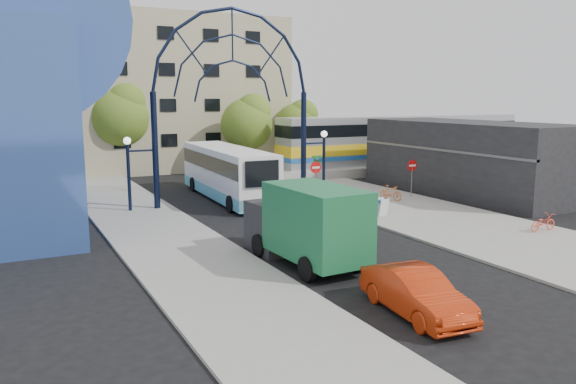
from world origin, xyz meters
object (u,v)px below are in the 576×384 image
red_sedan (416,292)px  bike_near_a (344,194)px  green_truck (305,224)px  black_suv (311,211)px  do_not_enter_sign (412,169)px  tree_north_c (298,123)px  gateway_arch (233,66)px  train_car (404,139)px  stop_sign (316,171)px  street_name_sign (316,168)px  tree_north_b (120,114)px  sandwich_board (382,205)px  tree_north_a (248,122)px  city_bus (227,172)px  bike_far_a (543,223)px  bike_near_b (391,193)px

red_sedan → bike_near_a: red_sedan is taller
green_truck → black_suv: size_ratio=1.50×
do_not_enter_sign → red_sedan: (-13.10, -16.04, -1.25)m
tree_north_c → black_suv: size_ratio=1.48×
gateway_arch → tree_north_c: gateway_arch is taller
train_car → bike_near_a: 17.92m
stop_sign → green_truck: 13.74m
gateway_arch → street_name_sign: bearing=-15.1°
tree_north_b → bike_near_a: bearing=-62.2°
tree_north_c → bike_near_a: 18.48m
do_not_enter_sign → train_car: size_ratio=0.10×
sandwich_board → green_truck: 9.88m
gateway_arch → do_not_enter_sign: gateway_arch is taller
tree_north_a → red_sedan: 33.23m
tree_north_b → green_truck: size_ratio=1.21×
city_bus → bike_near_a: (6.03, -4.85, -1.21)m
street_name_sign → city_bus: 5.91m
sandwich_board → tree_north_c: size_ratio=0.15×
sandwich_board → city_bus: city_bus is taller
street_name_sign → tree_north_a: 13.59m
tree_north_b → city_bus: size_ratio=0.64×
bike_near_a → bike_far_a: bearing=-79.5°
stop_sign → tree_north_c: size_ratio=0.38×
stop_sign → street_name_sign: 0.74m
stop_sign → sandwich_board: stop_sign is taller
tree_north_a → do_not_enter_sign: bearing=-73.0°
city_bus → street_name_sign: bearing=-28.5°
stop_sign → bike_near_a: bearing=-40.4°
bike_near_a → bike_far_a: size_ratio=1.02×
green_truck → bike_far_a: (12.93, -1.02, -1.08)m
do_not_enter_sign → tree_north_c: bearing=86.4°
stop_sign → city_bus: (-4.64, 3.67, -0.22)m
do_not_enter_sign → street_name_sign: bearing=155.8°
stop_sign → green_truck: green_truck is taller
stop_sign → train_car: size_ratio=0.10×
gateway_arch → train_car: bearing=21.8°
black_suv → sandwich_board: bearing=-9.5°
tree_north_b → black_suv: size_ratio=1.82×
stop_sign → city_bus: size_ratio=0.20×
street_name_sign → bike_far_a: size_ratio=1.69×
street_name_sign → bike_far_a: (5.25, -13.26, -1.57)m
green_truck → tree_north_c: bearing=59.6°
gateway_arch → bike_near_b: 12.78m
stop_sign → sandwich_board: bearing=-82.4°
train_car → black_suv: 23.98m
bike_near_a → bike_far_a: bike_near_a is taller
tree_north_c → bike_far_a: 28.88m
stop_sign → sandwich_board: (0.80, -6.02, -1.25)m
do_not_enter_sign → tree_north_a: size_ratio=0.35×
bike_far_a → red_sedan: bearing=112.9°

